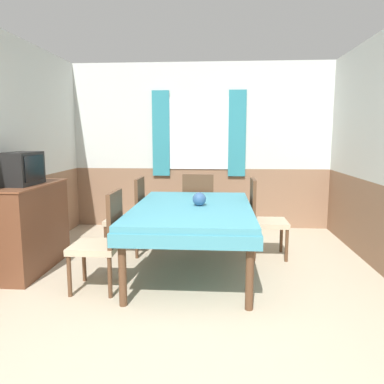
% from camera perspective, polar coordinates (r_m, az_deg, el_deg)
% --- Properties ---
extents(ground_plane, '(16.00, 16.00, 0.00)m').
position_cam_1_polar(ground_plane, '(2.71, -2.90, -24.31)').
color(ground_plane, tan).
extents(wall_back, '(4.46, 0.09, 2.60)m').
position_cam_1_polar(wall_back, '(5.99, 1.32, 7.04)').
color(wall_back, silver).
rests_on(wall_back, ground_plane).
extents(wall_left, '(0.05, 4.10, 2.60)m').
position_cam_1_polar(wall_left, '(4.73, -25.69, 5.64)').
color(wall_left, silver).
rests_on(wall_left, ground_plane).
extents(dining_table, '(1.28, 1.99, 0.73)m').
position_cam_1_polar(dining_table, '(4.04, 0.09, -3.49)').
color(dining_table, teal).
rests_on(dining_table, ground_plane).
extents(chair_left_far, '(0.44, 0.44, 0.96)m').
position_cam_1_polar(chair_left_far, '(4.74, -9.38, -3.35)').
color(chair_left_far, brown).
rests_on(chair_left_far, ground_plane).
extents(chair_right_far, '(0.44, 0.44, 0.96)m').
position_cam_1_polar(chair_right_far, '(4.64, 10.73, -3.64)').
color(chair_right_far, brown).
rests_on(chair_right_far, ground_plane).
extents(chair_head_window, '(0.44, 0.44, 0.96)m').
position_cam_1_polar(chair_head_window, '(5.22, 0.98, -2.14)').
color(chair_head_window, brown).
rests_on(chair_head_window, ground_plane).
extents(chair_left_near, '(0.44, 0.44, 0.96)m').
position_cam_1_polar(chair_left_near, '(3.68, -13.44, -6.93)').
color(chair_left_near, brown).
rests_on(chair_left_near, ground_plane).
extents(sideboard, '(0.46, 1.14, 0.95)m').
position_cam_1_polar(sideboard, '(4.50, -23.62, -4.85)').
color(sideboard, brown).
rests_on(sideboard, ground_plane).
extents(tv, '(0.29, 0.50, 0.35)m').
position_cam_1_polar(tv, '(4.36, -24.51, 3.28)').
color(tv, black).
rests_on(tv, sideboard).
extents(vase, '(0.15, 0.15, 0.15)m').
position_cam_1_polar(vase, '(4.02, 1.12, -1.08)').
color(vase, '#335684').
rests_on(vase, dining_table).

